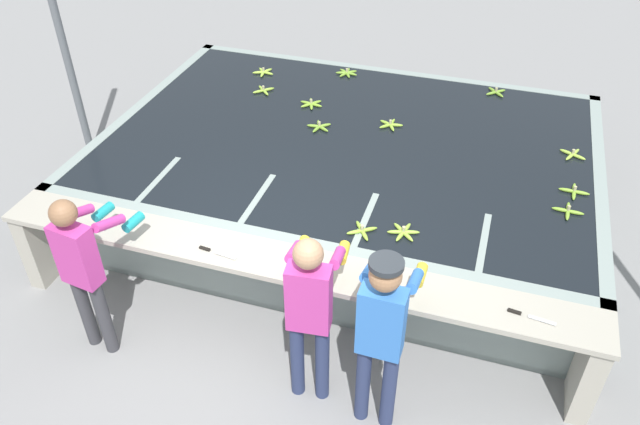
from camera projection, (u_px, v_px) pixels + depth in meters
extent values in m
plane|color=gray|center=(276.00, 351.00, 5.44)|extent=(80.00, 80.00, 0.00)
cube|color=gray|center=(347.00, 201.00, 7.15)|extent=(5.16, 3.66, 0.06)
cube|color=gray|center=(295.00, 276.00, 5.57)|extent=(5.16, 0.12, 0.87)
cube|color=gray|center=(385.00, 101.00, 8.24)|extent=(5.16, 0.12, 0.87)
cube|color=gray|center=(147.00, 136.00, 7.52)|extent=(0.12, 3.66, 0.87)
cube|color=gray|center=(588.00, 214.00, 6.29)|extent=(0.12, 3.66, 0.87)
cube|color=black|center=(348.00, 169.00, 6.89)|extent=(4.92, 3.42, 0.80)
cube|color=gray|center=(165.00, 214.00, 6.29)|extent=(0.06, 0.80, 0.87)
cube|color=gray|center=(260.00, 234.00, 6.04)|extent=(0.06, 0.80, 0.87)
cube|color=gray|center=(364.00, 255.00, 5.79)|extent=(0.06, 0.80, 0.87)
cube|color=gray|center=(476.00, 279.00, 5.54)|extent=(0.06, 0.80, 0.87)
cube|color=#A8A393|center=(282.00, 262.00, 5.10)|extent=(5.16, 0.45, 0.05)
cube|color=#A8A393|center=(41.00, 243.00, 5.97)|extent=(0.16, 0.41, 0.82)
cube|color=#A8A393|center=(588.00, 371.00, 4.76)|extent=(0.16, 0.41, 0.82)
cylinder|color=#38383D|center=(86.00, 310.00, 5.30)|extent=(0.11, 0.11, 0.78)
cylinder|color=#38383D|center=(104.00, 318.00, 5.23)|extent=(0.11, 0.11, 0.78)
cube|color=#BC388E|center=(76.00, 255.00, 4.86)|extent=(0.34, 0.21, 0.55)
sphere|color=#896042|center=(63.00, 213.00, 4.61)|extent=(0.21, 0.21, 0.21)
cylinder|color=#BC388E|center=(77.00, 213.00, 4.98)|extent=(0.12, 0.32, 0.18)
cylinder|color=teal|center=(103.00, 212.00, 5.26)|extent=(0.11, 0.21, 0.08)
cylinder|color=#BC388E|center=(109.00, 223.00, 4.87)|extent=(0.12, 0.32, 0.18)
cylinder|color=teal|center=(133.00, 222.00, 5.15)|extent=(0.11, 0.21, 0.08)
cylinder|color=navy|center=(297.00, 358.00, 4.88)|extent=(0.11, 0.11, 0.79)
cylinder|color=navy|center=(322.00, 362.00, 4.85)|extent=(0.11, 0.11, 0.79)
cube|color=#BC388E|center=(309.00, 298.00, 4.45)|extent=(0.34, 0.20, 0.56)
sphere|color=tan|center=(308.00, 254.00, 4.20)|extent=(0.22, 0.22, 0.22)
cylinder|color=#BC388E|center=(294.00, 252.00, 4.55)|extent=(0.11, 0.32, 0.18)
cylinder|color=gold|center=(302.00, 247.00, 4.85)|extent=(0.11, 0.21, 0.08)
cylinder|color=#BC388E|center=(337.00, 258.00, 4.50)|extent=(0.11, 0.32, 0.18)
cylinder|color=gold|center=(343.00, 253.00, 4.80)|extent=(0.11, 0.21, 0.08)
cylinder|color=navy|center=(363.00, 382.00, 4.69)|extent=(0.11, 0.11, 0.81)
cylinder|color=navy|center=(389.00, 389.00, 4.64)|extent=(0.11, 0.11, 0.81)
cube|color=blue|center=(381.00, 322.00, 4.24)|extent=(0.32, 0.18, 0.58)
sphere|color=#9E704C|center=(385.00, 275.00, 3.98)|extent=(0.22, 0.22, 0.22)
cylinder|color=#282D33|center=(386.00, 264.00, 3.92)|extent=(0.23, 0.23, 0.04)
cylinder|color=blue|center=(370.00, 271.00, 4.34)|extent=(0.09, 0.31, 0.18)
cylinder|color=gold|center=(377.00, 265.00, 4.63)|extent=(0.09, 0.20, 0.08)
cylinder|color=blue|center=(415.00, 281.00, 4.26)|extent=(0.09, 0.31, 0.18)
cylinder|color=gold|center=(420.00, 275.00, 4.55)|extent=(0.09, 0.20, 0.08)
ellipsoid|color=#93BC3D|center=(400.00, 229.00, 5.39)|extent=(0.15, 0.14, 0.04)
ellipsoid|color=#93BC3D|center=(397.00, 232.00, 5.35)|extent=(0.17, 0.08, 0.04)
ellipsoid|color=#93BC3D|center=(401.00, 236.00, 5.31)|extent=(0.08, 0.17, 0.04)
ellipsoid|color=#93BC3D|center=(407.00, 236.00, 5.31)|extent=(0.15, 0.14, 0.04)
ellipsoid|color=#93BC3D|center=(410.00, 232.00, 5.35)|extent=(0.17, 0.08, 0.04)
ellipsoid|color=#93BC3D|center=(406.00, 229.00, 5.39)|extent=(0.08, 0.17, 0.04)
cylinder|color=tan|center=(404.00, 229.00, 5.33)|extent=(0.03, 0.03, 0.04)
ellipsoid|color=#9EC642|center=(578.00, 157.00, 6.31)|extent=(0.17, 0.11, 0.04)
ellipsoid|color=#9EC642|center=(575.00, 152.00, 6.38)|extent=(0.11, 0.17, 0.04)
ellipsoid|color=#9EC642|center=(567.00, 153.00, 6.37)|extent=(0.17, 0.11, 0.04)
ellipsoid|color=#9EC642|center=(570.00, 157.00, 6.31)|extent=(0.11, 0.17, 0.04)
cylinder|color=tan|center=(573.00, 152.00, 6.32)|extent=(0.03, 0.03, 0.04)
ellipsoid|color=#7FAD33|center=(315.00, 103.00, 7.24)|extent=(0.14, 0.15, 0.04)
ellipsoid|color=#7FAD33|center=(311.00, 102.00, 7.26)|extent=(0.09, 0.17, 0.04)
ellipsoid|color=#7FAD33|center=(307.00, 103.00, 7.24)|extent=(0.17, 0.06, 0.04)
ellipsoid|color=#7FAD33|center=(307.00, 105.00, 7.19)|extent=(0.14, 0.15, 0.04)
ellipsoid|color=#7FAD33|center=(311.00, 106.00, 7.17)|extent=(0.09, 0.17, 0.04)
ellipsoid|color=#7FAD33|center=(315.00, 105.00, 7.20)|extent=(0.17, 0.06, 0.04)
cylinder|color=tan|center=(311.00, 101.00, 7.20)|extent=(0.03, 0.03, 0.04)
ellipsoid|color=#75A333|center=(500.00, 91.00, 7.47)|extent=(0.15, 0.14, 0.04)
ellipsoid|color=#75A333|center=(493.00, 90.00, 7.49)|extent=(0.14, 0.15, 0.04)
ellipsoid|color=#75A333|center=(492.00, 93.00, 7.44)|extent=(0.15, 0.14, 0.04)
ellipsoid|color=#75A333|center=(499.00, 94.00, 7.42)|extent=(0.14, 0.15, 0.04)
cylinder|color=tan|center=(496.00, 90.00, 7.43)|extent=(0.03, 0.03, 0.04)
ellipsoid|color=#7FAD33|center=(574.00, 188.00, 5.87)|extent=(0.04, 0.17, 0.04)
ellipsoid|color=#7FAD33|center=(568.00, 190.00, 5.84)|extent=(0.17, 0.04, 0.04)
ellipsoid|color=#7FAD33|center=(574.00, 195.00, 5.79)|extent=(0.04, 0.17, 0.04)
ellipsoid|color=#7FAD33|center=(580.00, 193.00, 5.81)|extent=(0.17, 0.04, 0.04)
cylinder|color=tan|center=(575.00, 188.00, 5.81)|extent=(0.03, 0.03, 0.04)
ellipsoid|color=#7FAD33|center=(568.00, 208.00, 5.63)|extent=(0.04, 0.17, 0.04)
ellipsoid|color=#7FAD33|center=(561.00, 210.00, 5.60)|extent=(0.17, 0.04, 0.04)
ellipsoid|color=#7FAD33|center=(568.00, 215.00, 5.55)|extent=(0.04, 0.17, 0.04)
ellipsoid|color=#7FAD33|center=(574.00, 212.00, 5.57)|extent=(0.17, 0.04, 0.04)
cylinder|color=tan|center=(569.00, 208.00, 5.57)|extent=(0.03, 0.03, 0.04)
ellipsoid|color=#8CB738|center=(356.00, 232.00, 5.35)|extent=(0.16, 0.13, 0.04)
ellipsoid|color=#8CB738|center=(364.00, 235.00, 5.32)|extent=(0.13, 0.16, 0.04)
ellipsoid|color=#8CB738|center=(368.00, 230.00, 5.38)|extent=(0.16, 0.13, 0.04)
ellipsoid|color=#8CB738|center=(360.00, 227.00, 5.41)|extent=(0.13, 0.16, 0.04)
cylinder|color=tan|center=(362.00, 227.00, 5.34)|extent=(0.03, 0.03, 0.04)
ellipsoid|color=#8CB738|center=(386.00, 123.00, 6.86)|extent=(0.17, 0.11, 0.04)
ellipsoid|color=#8CB738|center=(386.00, 126.00, 6.81)|extent=(0.14, 0.15, 0.04)
ellipsoid|color=#8CB738|center=(392.00, 127.00, 6.79)|extent=(0.11, 0.17, 0.04)
ellipsoid|color=#8CB738|center=(395.00, 125.00, 6.83)|extent=(0.17, 0.07, 0.04)
ellipsoid|color=#8CB738|center=(392.00, 122.00, 6.87)|extent=(0.06, 0.17, 0.04)
cylinder|color=tan|center=(390.00, 122.00, 6.81)|extent=(0.03, 0.03, 0.04)
ellipsoid|color=#93BC3D|center=(262.00, 89.00, 7.53)|extent=(0.15, 0.15, 0.04)
ellipsoid|color=#93BC3D|center=(259.00, 91.00, 7.47)|extent=(0.15, 0.15, 0.04)
ellipsoid|color=#93BC3D|center=(265.00, 92.00, 7.45)|extent=(0.15, 0.15, 0.04)
ellipsoid|color=#93BC3D|center=(268.00, 90.00, 7.51)|extent=(0.15, 0.15, 0.04)
cylinder|color=tan|center=(263.00, 88.00, 7.47)|extent=(0.03, 0.03, 0.04)
ellipsoid|color=#75A333|center=(319.00, 124.00, 6.84)|extent=(0.10, 0.17, 0.04)
ellipsoid|color=#75A333|center=(314.00, 126.00, 6.81)|extent=(0.17, 0.05, 0.04)
ellipsoid|color=#75A333|center=(317.00, 129.00, 6.76)|extent=(0.07, 0.17, 0.04)
ellipsoid|color=#75A333|center=(323.00, 128.00, 6.77)|extent=(0.17, 0.12, 0.04)
ellipsoid|color=#75A333|center=(324.00, 126.00, 6.82)|extent=(0.15, 0.14, 0.04)
cylinder|color=tan|center=(319.00, 124.00, 6.78)|extent=(0.03, 0.03, 0.04)
ellipsoid|color=#9EC642|center=(267.00, 71.00, 7.93)|extent=(0.11, 0.17, 0.04)
ellipsoid|color=#9EC642|center=(262.00, 71.00, 7.94)|extent=(0.14, 0.15, 0.04)
ellipsoid|color=#9EC642|center=(259.00, 72.00, 7.90)|extent=(0.17, 0.11, 0.04)
ellipsoid|color=#9EC642|center=(263.00, 74.00, 7.86)|extent=(0.06, 0.17, 0.04)
ellipsoid|color=#9EC642|center=(267.00, 73.00, 7.88)|extent=(0.17, 0.06, 0.04)
cylinder|color=tan|center=(263.00, 70.00, 7.88)|extent=(0.03, 0.03, 0.04)
ellipsoid|color=#75A333|center=(351.00, 74.00, 7.86)|extent=(0.17, 0.07, 0.04)
ellipsoid|color=#75A333|center=(351.00, 72.00, 7.90)|extent=(0.15, 0.14, 0.04)
ellipsoid|color=#75A333|center=(348.00, 71.00, 7.93)|extent=(0.04, 0.17, 0.04)
ellipsoid|color=#75A333|center=(344.00, 71.00, 7.92)|extent=(0.16, 0.13, 0.04)
ellipsoid|color=#75A333|center=(342.00, 73.00, 7.89)|extent=(0.17, 0.08, 0.04)
ellipsoid|color=#75A333|center=(344.00, 74.00, 7.85)|extent=(0.10, 0.17, 0.04)
ellipsoid|color=#75A333|center=(348.00, 75.00, 7.84)|extent=(0.11, 0.17, 0.04)
cylinder|color=tan|center=(347.00, 70.00, 7.86)|extent=(0.03, 0.03, 0.04)
cube|color=silver|center=(542.00, 320.00, 4.55)|extent=(0.20, 0.06, 0.00)
cube|color=black|center=(514.00, 312.00, 4.62)|extent=(0.10, 0.04, 0.02)
cube|color=silver|center=(225.00, 255.00, 5.12)|extent=(0.20, 0.06, 0.00)
cube|color=black|center=(205.00, 249.00, 5.19)|extent=(0.10, 0.04, 0.02)
cylinder|color=slate|center=(61.00, 36.00, 6.99)|extent=(0.09, 0.09, 3.20)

